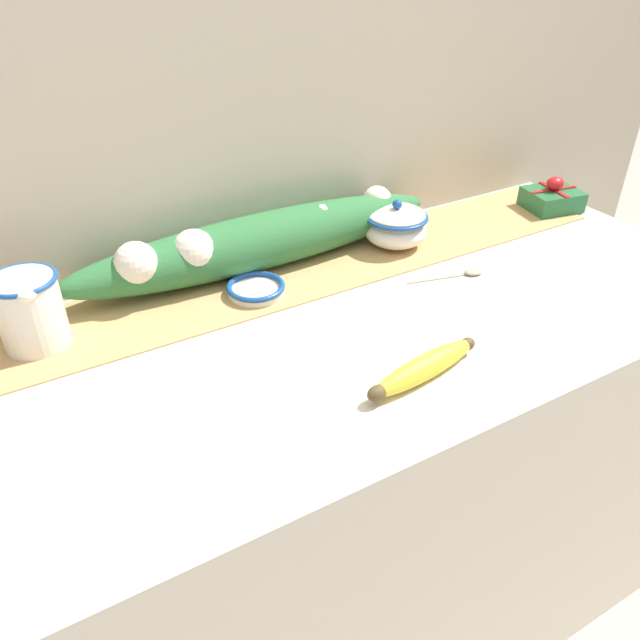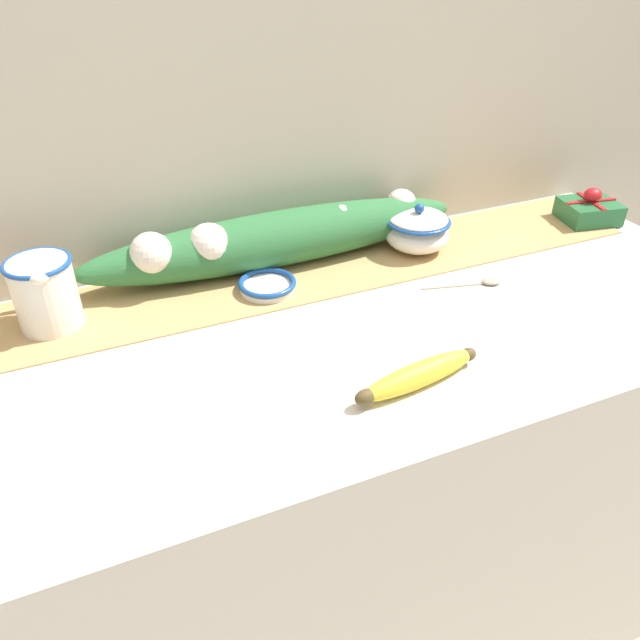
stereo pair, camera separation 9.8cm
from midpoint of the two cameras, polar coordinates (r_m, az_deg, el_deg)
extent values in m
plane|color=#B2A899|center=(1.72, -1.26, -26.62)|extent=(12.00, 12.00, 0.00)
cube|color=beige|center=(1.35, -1.50, -16.98)|extent=(1.59, 0.63, 0.91)
cube|color=#B7AD99|center=(1.21, -10.26, 18.81)|extent=(2.39, 0.04, 2.40)
cube|color=tan|center=(1.20, -6.44, 3.77)|extent=(1.47, 0.22, 0.00)
cylinder|color=white|center=(1.09, -27.34, 0.61)|extent=(0.10, 0.10, 0.12)
torus|color=#194793|center=(1.07, -28.11, 3.16)|extent=(0.11, 0.11, 0.01)
torus|color=white|center=(1.15, -27.83, 2.49)|extent=(0.06, 0.01, 0.06)
ellipsoid|color=white|center=(1.03, -27.79, 1.91)|extent=(0.03, 0.02, 0.02)
ellipsoid|color=white|center=(1.30, 4.76, 8.13)|extent=(0.13, 0.13, 0.06)
torus|color=#194793|center=(1.29, 4.82, 9.34)|extent=(0.13, 0.13, 0.01)
ellipsoid|color=white|center=(1.29, 4.83, 9.56)|extent=(0.12, 0.12, 0.02)
sphere|color=#194793|center=(1.28, 4.88, 10.44)|extent=(0.02, 0.02, 0.02)
cylinder|color=white|center=(1.15, -8.31, 2.55)|extent=(0.10, 0.10, 0.01)
torus|color=#194793|center=(1.14, -8.35, 2.98)|extent=(0.11, 0.11, 0.01)
ellipsoid|color=yellow|center=(0.93, 6.62, -4.42)|extent=(0.21, 0.07, 0.04)
ellipsoid|color=brown|center=(0.88, 2.11, -6.80)|extent=(0.04, 0.03, 0.02)
ellipsoid|color=brown|center=(0.99, 10.61, -2.28)|extent=(0.03, 0.02, 0.02)
cube|color=#A89E89|center=(1.20, 8.34, 3.67)|extent=(0.12, 0.03, 0.00)
ellipsoid|color=#A89E89|center=(1.23, 11.66, 4.28)|extent=(0.04, 0.03, 0.01)
cube|color=#236638|center=(1.56, 18.74, 10.38)|extent=(0.13, 0.12, 0.04)
cube|color=red|center=(1.55, 18.90, 11.18)|extent=(0.12, 0.03, 0.00)
cube|color=red|center=(1.55, 18.90, 11.18)|extent=(0.03, 0.10, 0.00)
ellipsoid|color=red|center=(1.54, 19.01, 11.70)|extent=(0.04, 0.04, 0.03)
ellipsoid|color=#2D6B38|center=(1.22, -7.70, 7.09)|extent=(0.77, 0.12, 0.11)
sphere|color=silver|center=(1.13, -18.88, 4.87)|extent=(0.08, 0.08, 0.08)
sphere|color=silver|center=(1.15, -13.86, 6.09)|extent=(0.08, 0.08, 0.08)
sphere|color=silver|center=(1.20, -7.64, 7.69)|extent=(0.06, 0.06, 0.06)
sphere|color=silver|center=(1.25, -2.18, 9.09)|extent=(0.06, 0.06, 0.06)
sphere|color=silver|center=(1.34, 3.12, 10.78)|extent=(0.06, 0.06, 0.06)
camera|label=1|loc=(0.05, -92.86, -1.88)|focal=35.00mm
camera|label=2|loc=(0.05, 87.14, 1.88)|focal=35.00mm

